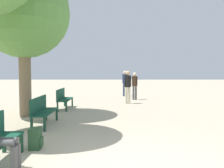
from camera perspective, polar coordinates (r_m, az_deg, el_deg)
bench_row_1 at (r=7.86m, az=-15.82°, el=-5.54°), size 0.44×1.60×0.87m
bench_row_2 at (r=10.99m, az=-11.25°, el=-3.02°), size 0.44×1.60×0.87m
tree_row_1 at (r=9.75m, az=-19.69°, el=15.05°), size 3.27×3.27×5.38m
backpack at (r=5.64m, az=-17.25°, el=-11.92°), size 0.26×0.28×0.44m
pedestrian_near at (r=15.98m, az=2.80°, el=0.55°), size 0.33×0.29×1.64m
pedestrian_mid at (r=14.09m, az=5.04°, el=-0.03°), size 0.31×0.26×1.55m
pedestrian_far at (r=12.43m, az=3.46°, el=-0.20°), size 0.33×0.29×1.64m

